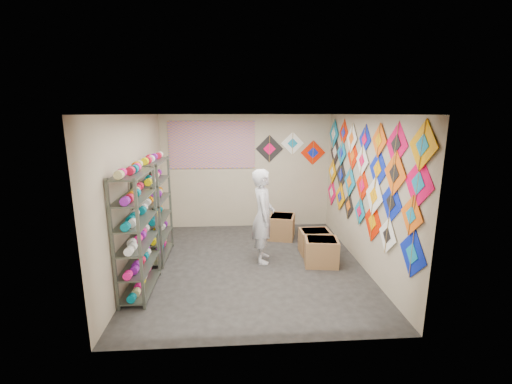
{
  "coord_description": "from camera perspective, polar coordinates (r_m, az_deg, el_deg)",
  "views": [
    {
      "loc": [
        -0.32,
        -5.84,
        2.71
      ],
      "look_at": [
        0.1,
        0.3,
        1.3
      ],
      "focal_mm": 24.0,
      "sensor_mm": 36.0,
      "label": 1
    }
  ],
  "objects": [
    {
      "name": "shelf_rack_back",
      "position": [
        6.69,
        -16.39,
        -2.88
      ],
      "size": [
        0.4,
        1.1,
        1.9
      ],
      "primitive_type": "cube",
      "color": "#4C5147",
      "rests_on": "ground"
    },
    {
      "name": "kite_wall_display",
      "position": [
        6.34,
        17.43,
        2.55
      ],
      "size": [
        0.06,
        4.37,
        2.06
      ],
      "color": "#0B20B3",
      "rests_on": "room_walls"
    },
    {
      "name": "shopkeeper",
      "position": [
        6.31,
        1.17,
        -4.01
      ],
      "size": [
        0.69,
        0.49,
        1.75
      ],
      "primitive_type": "imported",
      "rotation": [
        0.0,
        0.0,
        1.51
      ],
      "color": "silver",
      "rests_on": "ground"
    },
    {
      "name": "carton_c",
      "position": [
        7.67,
        4.3,
        -5.78
      ],
      "size": [
        0.67,
        0.71,
        0.51
      ],
      "primitive_type": "cube",
      "rotation": [
        0.0,
        0.0,
        -0.26
      ],
      "color": "brown",
      "rests_on": "ground"
    },
    {
      "name": "room_walls",
      "position": [
        5.94,
        -0.77,
        2.58
      ],
      "size": [
        4.5,
        4.5,
        4.5
      ],
      "color": "tan",
      "rests_on": "ground"
    },
    {
      "name": "back_wall_kites",
      "position": [
        8.23,
        5.7,
        7.21
      ],
      "size": [
        1.68,
        0.02,
        0.8
      ],
      "color": "black",
      "rests_on": "room_walls"
    },
    {
      "name": "carton_a",
      "position": [
        6.46,
        10.79,
        -9.75
      ],
      "size": [
        0.65,
        0.57,
        0.49
      ],
      "primitive_type": "cube",
      "rotation": [
        0.0,
        0.0,
        -0.13
      ],
      "color": "brown",
      "rests_on": "ground"
    },
    {
      "name": "string_spools",
      "position": [
        6.06,
        -17.73,
        -3.68
      ],
      "size": [
        0.12,
        2.36,
        0.12
      ],
      "color": "#FC1282",
      "rests_on": "ground"
    },
    {
      "name": "carton_b",
      "position": [
        6.94,
        9.75,
        -8.18
      ],
      "size": [
        0.58,
        0.48,
        0.47
      ],
      "primitive_type": "cube",
      "rotation": [
        0.0,
        0.0,
        0.01
      ],
      "color": "brown",
      "rests_on": "ground"
    },
    {
      "name": "poster",
      "position": [
        8.12,
        -7.35,
        7.78
      ],
      "size": [
        2.0,
        0.01,
        1.1
      ],
      "primitive_type": "cube",
      "color": "#6A50AE",
      "rests_on": "room_walls"
    },
    {
      "name": "ground",
      "position": [
        6.45,
        -0.72,
        -11.96
      ],
      "size": [
        4.5,
        4.5,
        0.0
      ],
      "primitive_type": "plane",
      "color": "black"
    },
    {
      "name": "shelf_rack_front",
      "position": [
        5.49,
        -19.25,
        -6.55
      ],
      "size": [
        0.4,
        1.1,
        1.9
      ],
      "primitive_type": "cube",
      "color": "#4C5147",
      "rests_on": "ground"
    }
  ]
}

